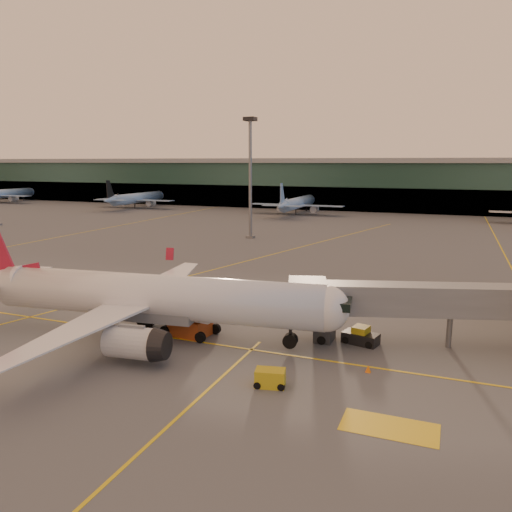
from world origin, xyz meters
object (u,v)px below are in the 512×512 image
at_px(gpu_cart, 270,378).
at_px(pushback_tug, 361,337).
at_px(catering_truck, 188,306).
at_px(main_airplane, 143,297).

relative_size(gpu_cart, pushback_tug, 0.71).
xyz_separation_m(catering_truck, gpu_cart, (11.22, -7.76, -2.22)).
bearing_deg(pushback_tug, main_airplane, -150.32).
bearing_deg(gpu_cart, main_airplane, 146.80).
distance_m(catering_truck, pushback_tug, 16.45).
distance_m(gpu_cart, pushback_tug, 12.32).
distance_m(main_airplane, gpu_cart, 16.20).
bearing_deg(main_airplane, gpu_cart, -28.06).
bearing_deg(catering_truck, gpu_cart, -28.91).
height_order(catering_truck, gpu_cart, catering_truck).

